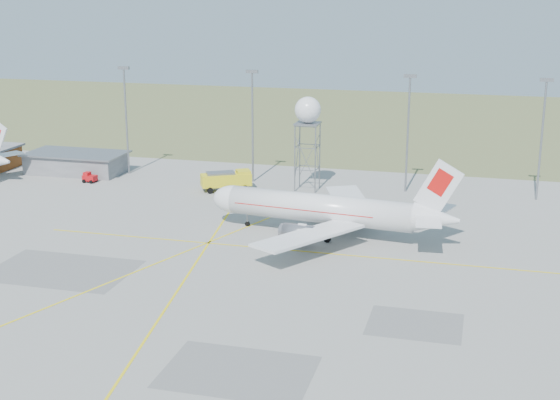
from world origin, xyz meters
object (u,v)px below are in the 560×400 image
(airliner_main, at_px, (324,210))
(radar_tower, at_px, (308,138))
(fire_truck, at_px, (227,181))
(baggage_tug, at_px, (90,179))

(airliner_main, distance_m, radar_tower, 26.92)
(fire_truck, bearing_deg, radar_tower, -11.97)
(airliner_main, height_order, fire_truck, airliner_main)
(radar_tower, height_order, baggage_tug, radar_tower)
(fire_truck, relative_size, baggage_tug, 3.51)
(airliner_main, height_order, baggage_tug, airliner_main)
(fire_truck, height_order, baggage_tug, fire_truck)
(radar_tower, relative_size, baggage_tug, 6.40)
(airliner_main, height_order, radar_tower, radar_tower)
(airliner_main, xyz_separation_m, baggage_tug, (-48.19, 19.91, -3.16))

